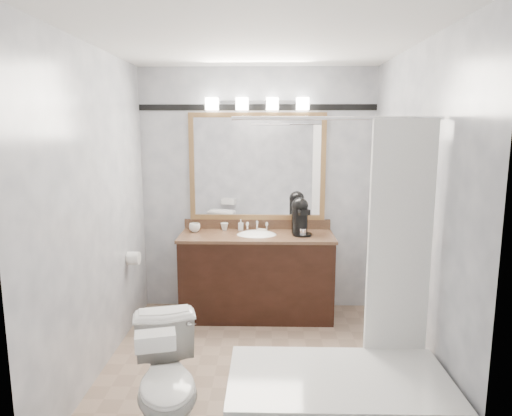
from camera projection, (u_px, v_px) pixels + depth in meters
name	position (u px, v px, depth m)	size (l,w,h in m)	color
room	(254.00, 214.00, 3.46)	(2.42, 2.62, 2.52)	#9D816A
vanity	(257.00, 274.00, 4.60)	(1.53, 0.58, 0.97)	black
mirror	(257.00, 167.00, 4.68)	(1.40, 0.04, 1.10)	#A07748
vanity_light_bar	(257.00, 104.00, 4.52)	(1.02, 0.14, 0.12)	silver
accent_stripe	(257.00, 107.00, 4.59)	(2.40, 0.01, 0.06)	black
bathtub	(342.00, 400.00, 2.73)	(1.30, 0.75, 1.96)	white
tp_roll	(133.00, 258.00, 4.24)	(0.12, 0.12, 0.11)	white
toilet	(168.00, 383.00, 2.77)	(0.40, 0.70, 0.72)	white
tissue_box	(155.00, 340.00, 2.46)	(0.22, 0.12, 0.09)	white
coffee_maker	(300.00, 216.00, 4.51)	(0.20, 0.24, 0.37)	black
cup_left	(195.00, 228.00, 4.64)	(0.11, 0.11, 0.09)	white
cup_right	(224.00, 227.00, 4.72)	(0.08, 0.08, 0.07)	white
soap_bottle_a	(241.00, 225.00, 4.72)	(0.05, 0.05, 0.11)	white
soap_bar	(262.00, 230.00, 4.65)	(0.09, 0.06, 0.03)	beige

